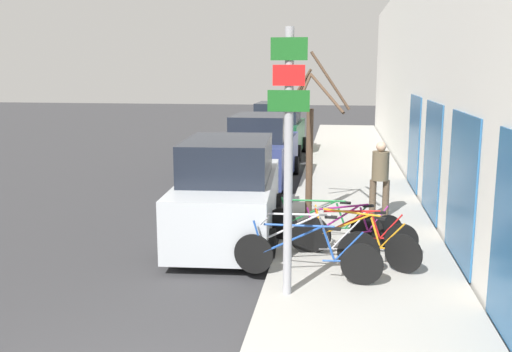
{
  "coord_description": "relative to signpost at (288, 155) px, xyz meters",
  "views": [
    {
      "loc": [
        2.1,
        -4.6,
        3.49
      ],
      "look_at": [
        0.63,
        5.57,
        1.55
      ],
      "focal_mm": 40.0,
      "sensor_mm": 36.0,
      "label": 1
    }
  ],
  "objects": [
    {
      "name": "sidewalk_curb",
      "position": [
        1.2,
        10.49,
        -2.19
      ],
      "size": [
        3.2,
        32.0,
        0.15
      ],
      "color": "#9E9B93",
      "rests_on": "ground"
    },
    {
      "name": "parked_car_0",
      "position": [
        -1.5,
        3.19,
        -1.31
      ],
      "size": [
        2.29,
        4.87,
        2.1
      ],
      "rotation": [
        0.0,
        0.0,
        0.06
      ],
      "color": "#B2B7BC",
      "rests_on": "ground"
    },
    {
      "name": "bicycle_4",
      "position": [
        0.92,
        2.27,
        -1.74
      ],
      "size": [
        2.09,
        0.81,
        0.87
      ],
      "rotation": [
        0.0,
        0.0,
        1.91
      ],
      "color": "black",
      "rests_on": "sidewalk_curb"
    },
    {
      "name": "bicycle_3",
      "position": [
        1.1,
        2.03,
        -1.75
      ],
      "size": [
        2.17,
        0.44,
        0.84
      ],
      "rotation": [
        0.0,
        0.0,
        1.54
      ],
      "color": "black",
      "rests_on": "sidewalk_curb"
    },
    {
      "name": "building_facade",
      "position": [
        2.95,
        10.38,
        0.95
      ],
      "size": [
        0.23,
        32.0,
        6.5
      ],
      "color": "silver",
      "rests_on": "ground"
    },
    {
      "name": "parked_car_2",
      "position": [
        -1.68,
        14.63,
        -1.28
      ],
      "size": [
        2.09,
        4.15,
        2.17
      ],
      "rotation": [
        0.0,
        0.0,
        -0.02
      ],
      "color": "#144728",
      "rests_on": "ground"
    },
    {
      "name": "bicycle_2",
      "position": [
        1.07,
        1.61,
        -1.73
      ],
      "size": [
        2.08,
        1.28,
        0.91
      ],
      "rotation": [
        0.0,
        0.0,
        1.03
      ],
      "color": "black",
      "rests_on": "sidewalk_curb"
    },
    {
      "name": "ground_plane",
      "position": [
        -1.4,
        7.69,
        -2.27
      ],
      "size": [
        80.0,
        80.0,
        0.0
      ],
      "primitive_type": "plane",
      "color": "#333335"
    },
    {
      "name": "signpost",
      "position": [
        0.0,
        0.0,
        0.0
      ],
      "size": [
        0.6,
        0.15,
        3.91
      ],
      "color": "#939399",
      "rests_on": "sidewalk_curb"
    },
    {
      "name": "bicycle_1",
      "position": [
        0.15,
        1.17,
        -1.7
      ],
      "size": [
        2.57,
        0.49,
        0.97
      ],
      "rotation": [
        0.0,
        0.0,
        1.45
      ],
      "color": "black",
      "rests_on": "sidewalk_curb"
    },
    {
      "name": "parked_car_1",
      "position": [
        -1.62,
        9.24,
        -1.3
      ],
      "size": [
        2.1,
        4.62,
        2.11
      ],
      "rotation": [
        0.0,
        0.0,
        -0.03
      ],
      "color": "navy",
      "rests_on": "ground"
    },
    {
      "name": "pedestrian_near",
      "position": [
        1.68,
        4.94,
        -1.12
      ],
      "size": [
        0.45,
        0.38,
        1.72
      ],
      "rotation": [
        0.0,
        0.0,
        3.17
      ],
      "color": "#4C3D2D",
      "rests_on": "sidewalk_curb"
    },
    {
      "name": "street_tree",
      "position": [
        0.08,
        4.88,
        -0.4
      ],
      "size": [
        1.47,
        1.95,
        3.73
      ],
      "color": "#4C3828",
      "rests_on": "sidewalk_curb"
    },
    {
      "name": "bicycle_0",
      "position": [
        0.25,
        0.65,
        -1.72
      ],
      "size": [
        2.42,
        0.52,
        0.92
      ],
      "rotation": [
        0.0,
        0.0,
        1.42
      ],
      "color": "black",
      "rests_on": "sidewalk_curb"
    },
    {
      "name": "bicycle_5",
      "position": [
        0.46,
        2.64,
        -1.74
      ],
      "size": [
        2.29,
        0.51,
        0.88
      ],
      "rotation": [
        0.0,
        0.0,
        1.42
      ],
      "color": "black",
      "rests_on": "sidewalk_curb"
    }
  ]
}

